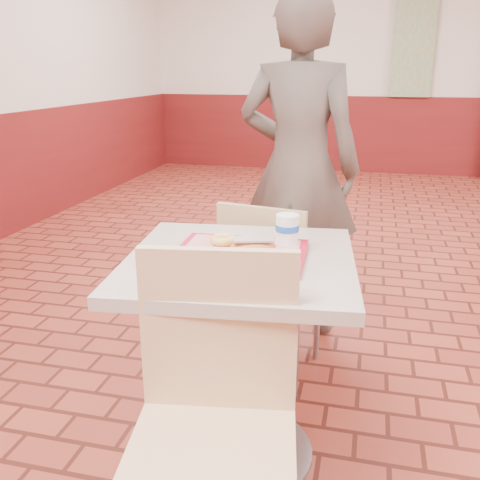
% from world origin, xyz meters
% --- Properties ---
extents(promo_poster, '(0.50, 0.03, 1.20)m').
position_xyz_m(promo_poster, '(-0.60, 4.94, 1.60)').
color(promo_poster, gray).
rests_on(promo_poster, wainscot_band).
extents(main_table, '(0.74, 0.74, 0.78)m').
position_xyz_m(main_table, '(-1.41, -0.85, 0.52)').
color(main_table, '#B9A795').
rests_on(main_table, ground).
extents(chair_main_front, '(0.49, 0.49, 0.92)m').
position_xyz_m(chair_main_front, '(-1.37, -1.31, 0.52)').
color(chair_main_front, '#E3BA88').
rests_on(chair_main_front, ground).
extents(chair_main_back, '(0.45, 0.45, 0.83)m').
position_xyz_m(chair_main_back, '(-1.42, -0.30, 0.46)').
color(chair_main_back, tan).
rests_on(chair_main_back, ground).
extents(customer, '(0.68, 0.49, 1.74)m').
position_xyz_m(customer, '(-1.38, 0.28, 0.87)').
color(customer, brown).
rests_on(customer, ground).
extents(serving_tray, '(0.42, 0.33, 0.03)m').
position_xyz_m(serving_tray, '(-1.41, -0.85, 0.79)').
color(serving_tray, red).
rests_on(serving_tray, main_table).
extents(ring_donut, '(0.10, 0.10, 0.03)m').
position_xyz_m(ring_donut, '(-1.48, -0.80, 0.82)').
color(ring_donut, '#F8C45A').
rests_on(ring_donut, serving_tray).
extents(long_john_donut, '(0.16, 0.11, 0.05)m').
position_xyz_m(long_john_donut, '(-1.37, -0.86, 0.82)').
color(long_john_donut, '#C37839').
rests_on(long_john_donut, serving_tray).
extents(paper_cup, '(0.08, 0.08, 0.10)m').
position_xyz_m(paper_cup, '(-1.27, -0.75, 0.85)').
color(paper_cup, white).
rests_on(paper_cup, serving_tray).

